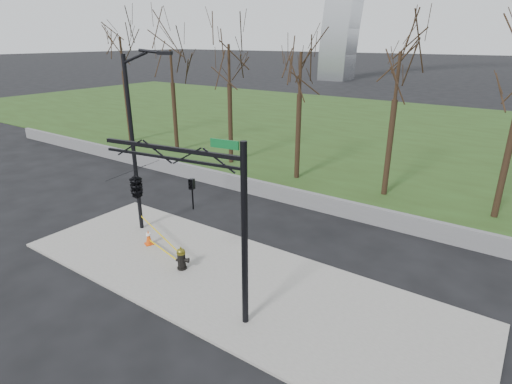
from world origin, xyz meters
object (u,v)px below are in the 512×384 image
Objects in this scene: street_light at (136,133)px; traffic_signal_mast at (155,187)px; traffic_cone at (149,237)px; fire_hydrant at (182,259)px.

street_light is 5.79m from traffic_signal_mast.
street_light is at bearing 136.91° from traffic_signal_mast.
traffic_cone is 0.11× the size of traffic_signal_mast.
street_light is at bearing 133.57° from fire_hydrant.
street_light is 1.37× the size of traffic_signal_mast.
fire_hydrant reaches higher than traffic_cone.
fire_hydrant is 6.02m from street_light.
traffic_signal_mast is at bearing -90.28° from fire_hydrant.
traffic_cone is 4.58m from street_light.
traffic_signal_mast is (0.72, -1.63, 3.61)m from fire_hydrant.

